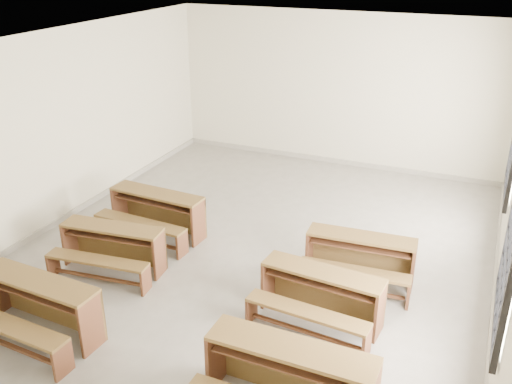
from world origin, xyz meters
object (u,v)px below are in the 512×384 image
at_px(desk_set_1, 112,245).
at_px(desk_set_4, 320,293).
at_px(desk_set_5, 360,255).
at_px(desk_set_2, 156,210).
at_px(desk_set_3, 289,377).
at_px(desk_set_0, 37,304).

height_order(desk_set_1, desk_set_4, desk_set_4).
bearing_deg(desk_set_5, desk_set_1, -165.14).
relative_size(desk_set_1, desk_set_5, 1.02).
height_order(desk_set_2, desk_set_4, desk_set_2).
distance_m(desk_set_3, desk_set_4, 1.63).
height_order(desk_set_2, desk_set_3, desk_set_3).
bearing_deg(desk_set_4, desk_set_1, -175.12).
relative_size(desk_set_0, desk_set_3, 0.96).
bearing_deg(desk_set_2, desk_set_1, -86.03).
xyz_separation_m(desk_set_1, desk_set_2, (-0.01, 1.21, 0.03)).
distance_m(desk_set_0, desk_set_5, 4.28).
distance_m(desk_set_0, desk_set_4, 3.46).
height_order(desk_set_1, desk_set_5, desk_set_5).
distance_m(desk_set_2, desk_set_5, 3.40).
height_order(desk_set_1, desk_set_2, desk_set_2).
height_order(desk_set_2, desk_set_5, desk_set_2).
height_order(desk_set_4, desk_set_5, desk_set_4).
bearing_deg(desk_set_4, desk_set_2, 164.09).
relative_size(desk_set_2, desk_set_4, 1.03).
xyz_separation_m(desk_set_3, desk_set_4, (-0.17, 1.62, -0.05)).
xyz_separation_m(desk_set_3, desk_set_5, (0.05, 2.75, -0.06)).
bearing_deg(desk_set_5, desk_set_3, -94.75).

